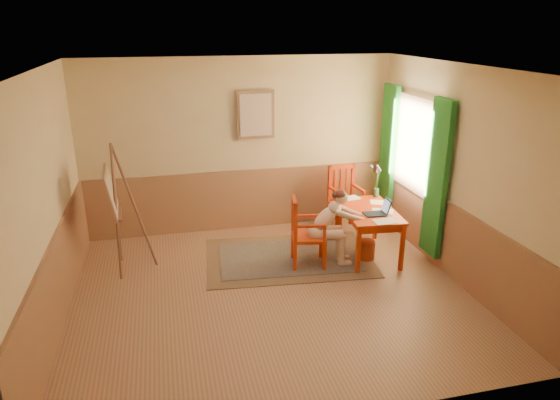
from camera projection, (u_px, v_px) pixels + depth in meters
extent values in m
cube|color=#AC7A59|center=(271.00, 293.00, 6.41)|extent=(5.00, 4.50, 0.02)
cube|color=white|center=(269.00, 67.00, 5.47)|extent=(5.00, 4.50, 0.02)
cube|color=#DBB885|center=(240.00, 146.00, 8.01)|extent=(5.00, 0.02, 2.80)
cube|color=#DBB885|center=(333.00, 278.00, 3.87)|extent=(5.00, 0.02, 2.80)
cube|color=#DBB885|center=(44.00, 206.00, 5.39)|extent=(0.02, 4.50, 2.80)
cube|color=#DBB885|center=(458.00, 175.00, 6.49)|extent=(0.02, 4.50, 2.80)
cube|color=tan|center=(242.00, 199.00, 8.29)|extent=(5.00, 0.04, 1.00)
cube|color=tan|center=(59.00, 280.00, 5.70)|extent=(0.04, 4.50, 1.00)
cube|color=tan|center=(449.00, 238.00, 6.78)|extent=(0.04, 4.50, 1.00)
cube|color=white|center=(416.00, 145.00, 7.44)|extent=(0.02, 1.00, 1.30)
cube|color=#996D4F|center=(415.00, 145.00, 7.43)|extent=(0.03, 1.12, 1.42)
cube|color=#298E25|center=(437.00, 179.00, 6.81)|extent=(0.08, 0.45, 2.20)
cube|color=#298E25|center=(388.00, 152.00, 8.24)|extent=(0.08, 0.45, 2.20)
cube|color=#996D4F|center=(256.00, 115.00, 7.85)|extent=(0.60, 0.04, 0.76)
cube|color=beige|center=(256.00, 115.00, 7.83)|extent=(0.50, 0.02, 0.66)
cube|color=#8C7251|center=(289.00, 257.00, 7.35)|extent=(2.54, 1.81, 0.01)
cube|color=#171A32|center=(289.00, 257.00, 7.35)|extent=(2.10, 1.38, 0.01)
cube|color=red|center=(369.00, 211.00, 7.22)|extent=(0.82, 1.26, 0.04)
cube|color=red|center=(369.00, 215.00, 7.24)|extent=(0.71, 1.15, 0.10)
cube|color=red|center=(358.00, 251.00, 6.78)|extent=(0.06, 0.06, 0.68)
cube|color=red|center=(402.00, 248.00, 6.87)|extent=(0.06, 0.06, 0.68)
cube|color=red|center=(337.00, 221.00, 7.81)|extent=(0.06, 0.06, 0.68)
cube|color=red|center=(376.00, 219.00, 7.90)|extent=(0.06, 0.06, 0.68)
cube|color=red|center=(309.00, 237.00, 7.01)|extent=(0.53, 0.52, 0.05)
cube|color=red|center=(295.00, 258.00, 6.90)|extent=(0.06, 0.06, 0.41)
cube|color=red|center=(325.00, 257.00, 6.92)|extent=(0.06, 0.06, 0.41)
cube|color=red|center=(293.00, 246.00, 7.26)|extent=(0.06, 0.06, 0.41)
cube|color=red|center=(321.00, 245.00, 7.28)|extent=(0.06, 0.06, 0.41)
cube|color=red|center=(295.00, 223.00, 6.72)|extent=(0.06, 0.06, 0.55)
cube|color=red|center=(293.00, 212.00, 7.09)|extent=(0.06, 0.06, 0.55)
cube|color=red|center=(294.00, 201.00, 6.82)|extent=(0.13, 0.44, 0.06)
cube|color=red|center=(295.00, 221.00, 6.81)|extent=(0.04, 0.05, 0.45)
cube|color=red|center=(294.00, 218.00, 6.91)|extent=(0.04, 0.05, 0.45)
cube|color=red|center=(294.00, 216.00, 7.00)|extent=(0.04, 0.05, 0.45)
cube|color=red|center=(310.00, 226.00, 6.75)|extent=(0.41, 0.11, 0.04)
cube|color=red|center=(325.00, 233.00, 6.79)|extent=(0.05, 0.05, 0.22)
cube|color=red|center=(307.00, 216.00, 7.12)|extent=(0.41, 0.11, 0.04)
cube|color=red|center=(321.00, 223.00, 7.16)|extent=(0.05, 0.05, 0.22)
cube|color=red|center=(346.00, 204.00, 8.17)|extent=(0.51, 0.53, 0.05)
cube|color=red|center=(329.00, 215.00, 8.38)|extent=(0.06, 0.06, 0.43)
cube|color=red|center=(340.00, 225.00, 7.99)|extent=(0.06, 0.06, 0.43)
cube|color=red|center=(351.00, 212.00, 8.51)|extent=(0.06, 0.06, 0.43)
cube|color=red|center=(363.00, 221.00, 8.11)|extent=(0.06, 0.06, 0.43)
cube|color=red|center=(330.00, 183.00, 8.20)|extent=(0.06, 0.06, 0.59)
cube|color=red|center=(353.00, 181.00, 8.32)|extent=(0.06, 0.06, 0.59)
cube|color=red|center=(342.00, 167.00, 8.17)|extent=(0.47, 0.09, 0.06)
cube|color=red|center=(335.00, 184.00, 8.23)|extent=(0.05, 0.04, 0.48)
cube|color=red|center=(341.00, 183.00, 8.26)|extent=(0.05, 0.04, 0.48)
cube|color=red|center=(347.00, 182.00, 8.29)|extent=(0.05, 0.04, 0.48)
cube|color=red|center=(335.00, 191.00, 8.02)|extent=(0.08, 0.44, 0.04)
cube|color=red|center=(340.00, 202.00, 7.87)|extent=(0.05, 0.05, 0.24)
cube|color=red|center=(359.00, 188.00, 8.14)|extent=(0.08, 0.44, 0.04)
cube|color=red|center=(364.00, 199.00, 8.00)|extent=(0.05, 0.05, 0.24)
ellipsoid|color=beige|center=(315.00, 232.00, 7.01)|extent=(0.30, 0.35, 0.20)
cylinder|color=beige|center=(329.00, 235.00, 6.95)|extent=(0.41, 0.21, 0.14)
cylinder|color=beige|center=(327.00, 230.00, 7.10)|extent=(0.41, 0.21, 0.14)
cylinder|color=beige|center=(341.00, 249.00, 7.04)|extent=(0.12, 0.12, 0.44)
cylinder|color=beige|center=(340.00, 245.00, 7.18)|extent=(0.12, 0.12, 0.44)
cube|color=beige|center=(345.00, 263.00, 7.11)|extent=(0.20, 0.11, 0.06)
cube|color=beige|center=(343.00, 258.00, 7.26)|extent=(0.20, 0.11, 0.06)
ellipsoid|color=beige|center=(325.00, 219.00, 6.95)|extent=(0.47, 0.33, 0.46)
ellipsoid|color=beige|center=(335.00, 208.00, 6.90)|extent=(0.22, 0.29, 0.16)
sphere|color=beige|center=(342.00, 198.00, 6.86)|extent=(0.21, 0.21, 0.18)
ellipsoid|color=#52241C|center=(340.00, 194.00, 6.84)|extent=(0.19, 0.20, 0.13)
sphere|color=#52241C|center=(335.00, 195.00, 6.84)|extent=(0.11, 0.11, 0.09)
cylinder|color=beige|center=(342.00, 214.00, 6.80)|extent=(0.21, 0.13, 0.13)
cylinder|color=beige|center=(356.00, 218.00, 6.85)|extent=(0.26, 0.08, 0.15)
sphere|color=beige|center=(348.00, 216.00, 6.80)|extent=(0.09, 0.09, 0.08)
sphere|color=beige|center=(363.00, 220.00, 6.90)|extent=(0.08, 0.08, 0.06)
cylinder|color=beige|center=(339.00, 207.00, 7.04)|extent=(0.20, 0.09, 0.13)
cylinder|color=beige|center=(353.00, 212.00, 7.06)|extent=(0.26, 0.17, 0.15)
sphere|color=beige|center=(345.00, 209.00, 7.07)|extent=(0.09, 0.09, 0.08)
sphere|color=beige|center=(361.00, 216.00, 7.06)|extent=(0.08, 0.08, 0.06)
cube|color=#1E2338|center=(375.00, 214.00, 7.02)|extent=(0.30, 0.22, 0.02)
cube|color=#2D3342|center=(375.00, 214.00, 7.02)|extent=(0.26, 0.17, 0.00)
cube|color=#1E2338|center=(387.00, 206.00, 7.02)|extent=(0.07, 0.21, 0.20)
cube|color=#99BFF2|center=(386.00, 206.00, 7.02)|extent=(0.05, 0.18, 0.16)
cube|color=white|center=(385.00, 221.00, 6.78)|extent=(0.30, 0.22, 0.00)
cube|color=white|center=(380.00, 202.00, 7.49)|extent=(0.35, 0.30, 0.00)
cube|color=white|center=(350.00, 198.00, 7.67)|extent=(0.33, 0.25, 0.00)
cube|color=white|center=(382.00, 211.00, 7.13)|extent=(0.36, 0.32, 0.00)
cylinder|color=#3F724C|center=(376.00, 193.00, 7.72)|extent=(0.10, 0.10, 0.13)
cylinder|color=#3F7233|center=(374.00, 178.00, 7.68)|extent=(0.08, 0.09, 0.35)
sphere|color=#728CD8|center=(371.00, 167.00, 7.65)|extent=(0.07, 0.07, 0.05)
cylinder|color=#3F7233|center=(378.00, 179.00, 7.61)|extent=(0.03, 0.09, 0.37)
sphere|color=pink|center=(379.00, 168.00, 7.51)|extent=(0.05, 0.05, 0.04)
cylinder|color=#3F7233|center=(377.00, 181.00, 7.68)|extent=(0.02, 0.04, 0.27)
sphere|color=pink|center=(377.00, 172.00, 7.65)|extent=(0.05, 0.05, 0.04)
cylinder|color=#3F7233|center=(378.00, 180.00, 7.60)|extent=(0.03, 0.12, 0.34)
sphere|color=#728CD8|center=(379.00, 170.00, 7.49)|extent=(0.06, 0.06, 0.05)
cylinder|color=#3F7233|center=(377.00, 179.00, 7.70)|extent=(0.06, 0.09, 0.31)
sphere|color=pink|center=(378.00, 169.00, 7.69)|extent=(0.05, 0.05, 0.04)
cylinder|color=#3F7233|center=(377.00, 179.00, 7.68)|extent=(0.03, 0.05, 0.31)
sphere|color=pink|center=(378.00, 169.00, 7.65)|extent=(0.05, 0.05, 0.04)
cylinder|color=#3F7233|center=(377.00, 178.00, 7.70)|extent=(0.04, 0.10, 0.35)
sphere|color=#728CD8|center=(377.00, 166.00, 7.68)|extent=(0.05, 0.05, 0.04)
cylinder|color=#A23B1A|center=(366.00, 250.00, 7.28)|extent=(0.27, 0.27, 0.28)
cylinder|color=brown|center=(116.00, 213.00, 6.58)|extent=(0.07, 0.33, 1.81)
cylinder|color=brown|center=(116.00, 205.00, 6.85)|extent=(0.11, 0.33, 1.81)
cylinder|color=brown|center=(135.00, 207.00, 6.78)|extent=(0.48, 0.06, 1.82)
cylinder|color=brown|center=(115.00, 214.00, 6.73)|extent=(0.06, 0.51, 0.03)
cube|color=brown|center=(119.00, 214.00, 6.75)|extent=(0.09, 0.55, 0.03)
cube|color=#996D4F|center=(110.00, 192.00, 6.62)|extent=(0.19, 0.81, 0.60)
cube|color=beige|center=(112.00, 192.00, 6.62)|extent=(0.14, 0.73, 0.52)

